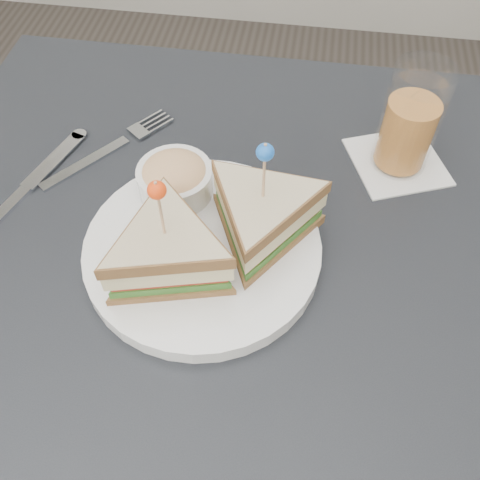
% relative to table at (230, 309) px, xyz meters
% --- Properties ---
extents(ground_plane, '(3.50, 3.50, 0.00)m').
position_rel_table_xyz_m(ground_plane, '(0.00, 0.00, -0.67)').
color(ground_plane, '#3F3833').
extents(table, '(0.80, 0.80, 0.75)m').
position_rel_table_xyz_m(table, '(0.00, 0.00, 0.00)').
color(table, black).
rests_on(table, ground).
extents(plate_meal, '(0.32, 0.32, 0.15)m').
position_rel_table_xyz_m(plate_meal, '(-0.03, 0.02, 0.12)').
color(plate_meal, white).
rests_on(plate_meal, table).
extents(cutlery_fork, '(0.14, 0.17, 0.01)m').
position_rel_table_xyz_m(cutlery_fork, '(-0.18, 0.17, 0.08)').
color(cutlery_fork, silver).
rests_on(cutlery_fork, table).
extents(cutlery_knife, '(0.07, 0.19, 0.01)m').
position_rel_table_xyz_m(cutlery_knife, '(-0.26, 0.09, 0.08)').
color(cutlery_knife, white).
rests_on(cutlery_knife, table).
extents(drink_set, '(0.14, 0.14, 0.14)m').
position_rel_table_xyz_m(drink_set, '(0.18, 0.20, 0.14)').
color(drink_set, white).
rests_on(drink_set, table).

